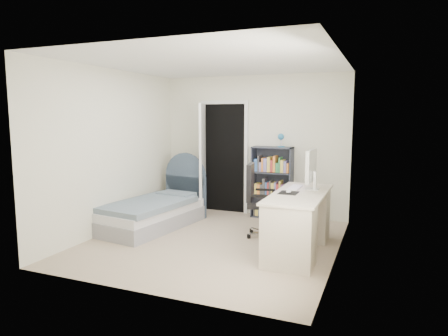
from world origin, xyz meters
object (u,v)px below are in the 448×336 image
at_px(floor_lamp, 200,186).
at_px(bookcase, 272,185).
at_px(nightstand, 181,190).
at_px(bed, 156,211).
at_px(desk, 299,220).
at_px(office_chair, 259,197).

relative_size(floor_lamp, bookcase, 0.87).
bearing_deg(floor_lamp, nightstand, 152.15).
relative_size(bed, floor_lamp, 1.50).
relative_size(nightstand, floor_lamp, 0.44).
height_order(bookcase, desk, bookcase).
bearing_deg(desk, bookcase, 116.62).
distance_m(bed, desk, 2.42).
distance_m(floor_lamp, desk, 2.44).
bearing_deg(nightstand, floor_lamp, -27.85).
bearing_deg(bed, nightstand, 99.08).
relative_size(floor_lamp, desk, 0.79).
xyz_separation_m(floor_lamp, desk, (2.06, -1.29, -0.09)).
bearing_deg(office_chair, floor_lamp, 149.20).
relative_size(desk, office_chair, 1.50).
bearing_deg(nightstand, office_chair, -29.99).
height_order(nightstand, floor_lamp, floor_lamp).
relative_size(floor_lamp, office_chair, 1.19).
xyz_separation_m(bed, office_chair, (1.69, 0.14, 0.34)).
height_order(bed, nightstand, bed).
bearing_deg(desk, bed, 172.02).
height_order(bed, floor_lamp, floor_lamp).
distance_m(bed, nightstand, 1.26).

